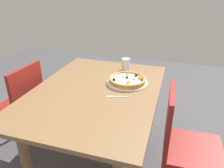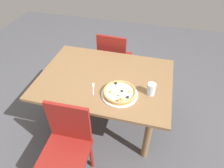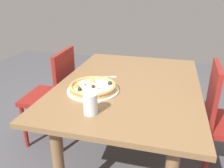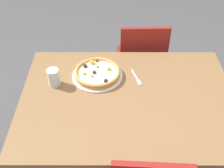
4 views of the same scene
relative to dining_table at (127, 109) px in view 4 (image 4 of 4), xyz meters
name	(u,v)px [view 4 (image 4 of 4)]	position (x,y,z in m)	size (l,w,h in m)	color
ground_plane	(124,163)	(0.00, 0.00, -0.62)	(6.00, 6.00, 0.00)	#4C4C51
dining_table	(127,109)	(0.00, 0.00, 0.00)	(1.36, 0.98, 0.73)	olive
chair_near	(141,61)	(-0.15, -0.70, -0.14)	(0.41, 0.41, 0.88)	maroon
plate	(97,76)	(0.20, -0.21, 0.11)	(0.34, 0.34, 0.01)	white
pizza	(97,73)	(0.20, -0.21, 0.14)	(0.31, 0.31, 0.05)	tan
fork	(137,78)	(-0.07, -0.18, 0.11)	(0.07, 0.16, 0.00)	silver
drinking_glass	(54,77)	(0.48, -0.12, 0.17)	(0.08, 0.08, 0.12)	silver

